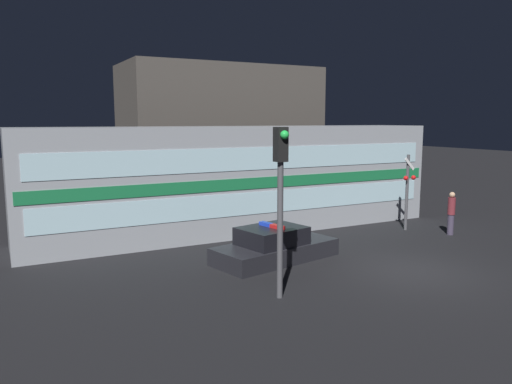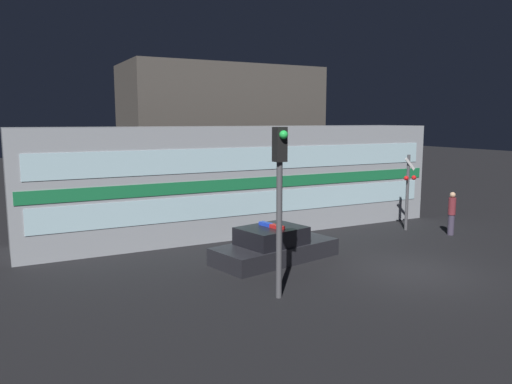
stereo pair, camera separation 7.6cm
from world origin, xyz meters
TOP-DOWN VIEW (x-y plane):
  - ground_plane at (0.00, 0.00)m, footprint 120.00×120.00m
  - train at (-2.27, 7.88)m, footprint 18.11×3.10m
  - police_car at (-3.30, 3.13)m, footprint 4.68×2.75m
  - pedestrian at (5.16, 3.04)m, footprint 0.30×0.30m
  - crossing_signal_near at (4.17, 4.58)m, footprint 0.64×0.29m
  - traffic_light_corner at (-4.98, -0.11)m, footprint 0.30×0.46m
  - building_left at (0.32, 15.74)m, footprint 11.13×5.15m

SIDE VIEW (x-z plane):
  - ground_plane at x=0.00m, z-range 0.00..0.00m
  - police_car at x=-3.30m, z-range -0.18..1.12m
  - pedestrian at x=5.16m, z-range 0.03..1.84m
  - crossing_signal_near at x=4.17m, z-range 0.18..3.48m
  - train at x=-2.27m, z-range 0.00..4.50m
  - traffic_light_corner at x=-4.98m, z-range 0.70..5.29m
  - building_left at x=0.32m, z-range 0.00..7.83m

